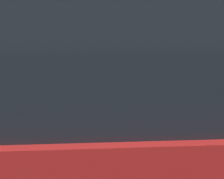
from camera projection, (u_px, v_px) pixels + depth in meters
name	position (u px, v px, depth m)	size (l,w,h in m)	color
sidewalk_curb	(56.00, 174.00, 5.07)	(36.00, 2.38, 0.16)	gray
parking_meter	(73.00, 72.00, 4.28)	(0.17, 0.18, 1.47)	slate
pedestrian_at_meter	(142.00, 81.00, 4.50)	(0.62, 0.66, 1.70)	brown
parked_sedan_red	(74.00, 156.00, 2.58)	(4.65, 1.92, 1.76)	maroon
background_railing	(52.00, 86.00, 6.00)	(24.06, 0.06, 1.09)	gray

